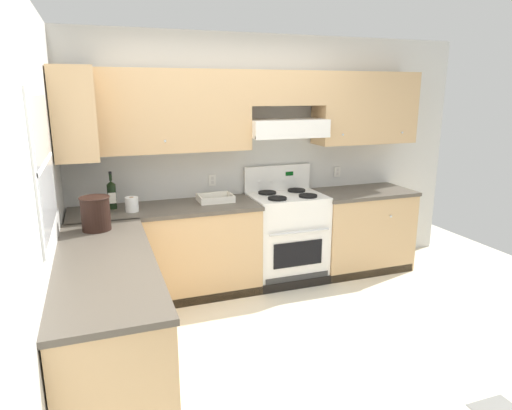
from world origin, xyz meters
TOP-DOWN VIEW (x-y plane):
  - ground_plane at (0.00, 0.00)m, footprint 7.04×7.04m
  - wall_back at (0.41, 1.53)m, footprint 4.68×0.57m
  - wall_left at (-1.59, 0.23)m, footprint 0.47×4.00m
  - counter_back_run at (0.17, 1.24)m, footprint 3.60×0.65m
  - counter_left_run at (-1.24, -0.00)m, footprint 0.63×1.91m
  - stove at (0.61, 1.25)m, footprint 0.76×0.62m
  - wine_bottle at (-1.13, 1.36)m, footprint 0.08×0.08m
  - bowl at (-0.15, 1.31)m, footprint 0.34×0.26m
  - bucket at (-1.28, 0.70)m, footprint 0.24×0.24m
  - paper_towel_roll at (-0.97, 1.19)m, footprint 0.12×0.12m

SIDE VIEW (x-z plane):
  - ground_plane at x=0.00m, z-range 0.00..0.00m
  - counter_back_run at x=0.17m, z-range 0.00..0.91m
  - counter_left_run at x=-1.24m, z-range 0.00..0.91m
  - stove at x=0.61m, z-range -0.12..1.08m
  - bowl at x=-0.15m, z-range 0.90..0.97m
  - paper_towel_roll at x=-0.97m, z-range 0.91..1.05m
  - wine_bottle at x=-1.13m, z-range 0.87..1.23m
  - bucket at x=-1.28m, z-range 0.92..1.19m
  - wall_left at x=-1.59m, z-range 0.07..2.62m
  - wall_back at x=0.41m, z-range 0.20..2.75m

